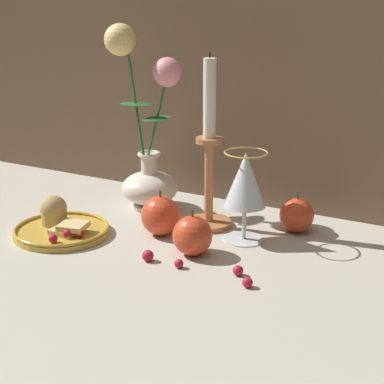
# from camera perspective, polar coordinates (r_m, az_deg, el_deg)

# --- Properties ---
(ground_plane) EXTENTS (2.40, 2.40, 0.00)m
(ground_plane) POSITION_cam_1_polar(r_m,az_deg,el_deg) (1.21, -3.50, -3.61)
(ground_plane) COLOR #B7B2A3
(ground_plane) RESTS_ON ground
(vase) EXTENTS (0.15, 0.12, 0.37)m
(vase) POSITION_cam_1_polar(r_m,az_deg,el_deg) (1.30, -4.01, 3.81)
(vase) COLOR silver
(vase) RESTS_ON ground_plane
(plate_with_pastries) EXTENTS (0.18, 0.18, 0.07)m
(plate_with_pastries) POSITION_cam_1_polar(r_m,az_deg,el_deg) (1.22, -11.65, -2.92)
(plate_with_pastries) COLOR gold
(plate_with_pastries) RESTS_ON ground_plane
(wine_glass) EXTENTS (0.08, 0.08, 0.17)m
(wine_glass) POSITION_cam_1_polar(r_m,az_deg,el_deg) (1.14, 4.74, 0.78)
(wine_glass) COLOR silver
(wine_glass) RESTS_ON ground_plane
(candlestick) EXTENTS (0.09, 0.09, 0.33)m
(candlestick) POSITION_cam_1_polar(r_m,az_deg,el_deg) (1.20, 1.53, 2.58)
(candlestick) COLOR #B77042
(candlestick) RESTS_ON ground_plane
(apple_beside_vase) EXTENTS (0.07, 0.07, 0.09)m
(apple_beside_vase) POSITION_cam_1_polar(r_m,az_deg,el_deg) (1.19, -2.75, -2.08)
(apple_beside_vase) COLOR #D14223
(apple_beside_vase) RESTS_ON ground_plane
(apple_near_glass) EXTENTS (0.07, 0.07, 0.08)m
(apple_near_glass) POSITION_cam_1_polar(r_m,az_deg,el_deg) (1.10, 0.04, -3.89)
(apple_near_glass) COLOR #D14223
(apple_near_glass) RESTS_ON ground_plane
(apple_at_table_edge) EXTENTS (0.06, 0.06, 0.08)m
(apple_at_table_edge) POSITION_cam_1_polar(r_m,az_deg,el_deg) (1.21, 9.29, -2.04)
(apple_at_table_edge) COLOR #D14223
(apple_at_table_edge) RESTS_ON ground_plane
(berry_near_plate) EXTENTS (0.02, 0.02, 0.02)m
(berry_near_plate) POSITION_cam_1_polar(r_m,az_deg,el_deg) (1.08, -3.94, -5.67)
(berry_near_plate) COLOR #AD192D
(berry_near_plate) RESTS_ON ground_plane
(berry_front_center) EXTENTS (0.02, 0.02, 0.02)m
(berry_front_center) POSITION_cam_1_polar(r_m,az_deg,el_deg) (1.00, 4.96, -8.02)
(berry_front_center) COLOR #AD192D
(berry_front_center) RESTS_ON ground_plane
(berry_by_glass_stem) EXTENTS (0.02, 0.02, 0.02)m
(berry_by_glass_stem) POSITION_cam_1_polar(r_m,az_deg,el_deg) (1.06, -1.18, -6.39)
(berry_by_glass_stem) COLOR #AD192D
(berry_by_glass_stem) RESTS_ON ground_plane
(berry_under_candlestick) EXTENTS (0.02, 0.02, 0.02)m
(berry_under_candlestick) POSITION_cam_1_polar(r_m,az_deg,el_deg) (1.03, 4.12, -6.98)
(berry_under_candlestick) COLOR #AD192D
(berry_under_candlestick) RESTS_ON ground_plane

